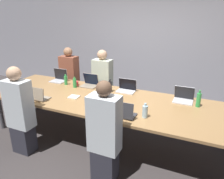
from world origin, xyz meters
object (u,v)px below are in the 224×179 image
object	(u,v)px
person_far_midleft	(103,83)
bottle_far_midleft	(75,83)
laptop_far_center	(127,88)
person_far_left	(70,79)
laptop_far_midleft	(90,83)
person_near_left	(20,112)
person_near_midright	(104,135)
bottle_far_left	(66,80)
bottle_far_center	(110,86)
laptop_near_left	(38,96)
laptop_far_left	(59,78)
bottle_far_right	(199,100)
cup_far_midleft	(76,83)
laptop_near_midright	(122,112)
laptop_far_right	(184,97)
stapler	(92,100)
bottle_near_midright	(145,111)

from	to	relation	value
person_far_midleft	bottle_far_midleft	size ratio (longest dim) A/B	6.71
laptop_far_center	person_far_left	xyz separation A→B (m)	(-1.57, 0.43, -0.14)
laptop_far_center	laptop_far_midleft	world-z (taller)	laptop_far_midleft
person_near_left	person_near_midright	size ratio (longest dim) A/B	1.01
bottle_far_left	person_near_midright	size ratio (longest dim) A/B	0.16
bottle_far_center	person_near_midright	bearing A→B (deg)	-68.05
bottle_far_center	laptop_near_left	distance (m)	1.26
laptop_far_left	bottle_far_right	size ratio (longest dim) A/B	1.17
bottle_far_center	person_far_left	distance (m)	1.43
person_far_midleft	cup_far_midleft	xyz separation A→B (m)	(-0.33, -0.52, 0.11)
bottle_far_left	bottle_far_right	size ratio (longest dim) A/B	0.81
laptop_far_midleft	laptop_near_midright	world-z (taller)	laptop_far_midleft
bottle_far_left	laptop_near_midright	xyz separation A→B (m)	(1.56, -0.86, -0.02)
person_far_left	person_far_midleft	xyz separation A→B (m)	(0.86, -0.01, 0.01)
laptop_far_midleft	cup_far_midleft	world-z (taller)	laptop_far_midleft
laptop_far_right	stapler	distance (m)	1.51
laptop_far_midleft	stapler	world-z (taller)	laptop_far_midleft
laptop_far_center	cup_far_midleft	xyz separation A→B (m)	(-1.04, -0.10, -0.03)
bottle_far_midleft	laptop_near_midright	xyz separation A→B (m)	(1.31, -0.80, -0.02)
person_near_left	laptop_far_left	xyz separation A→B (m)	(-0.29, 1.39, 0.14)
laptop_far_center	laptop_near_left	size ratio (longest dim) A/B	1.04
bottle_near_midright	laptop_far_right	xyz separation A→B (m)	(0.42, 0.83, -0.02)
laptop_near_left	person_near_midright	distance (m)	1.51
laptop_far_left	bottle_far_right	xyz separation A→B (m)	(2.78, -0.19, 0.04)
person_near_left	laptop_near_midright	bearing A→B (deg)	-165.99
bottle_far_midleft	laptop_near_midright	size ratio (longest dim) A/B	0.57
bottle_far_midleft	laptop_far_midleft	bearing A→B (deg)	39.68
bottle_near_midright	bottle_far_left	bearing A→B (deg)	158.31
bottle_far_left	bottle_near_midright	bearing A→B (deg)	-21.69
laptop_far_right	person_far_left	bearing A→B (deg)	169.30
laptop_far_midleft	stapler	size ratio (longest dim) A/B	2.03
laptop_near_left	bottle_far_right	xyz separation A→B (m)	(2.47, 0.80, 0.05)
laptop_far_midleft	cup_far_midleft	size ratio (longest dim) A/B	3.25
cup_far_midleft	laptop_far_midleft	bearing A→B (deg)	16.70
person_near_left	bottle_far_left	size ratio (longest dim) A/B	6.47
laptop_near_midright	person_near_midright	distance (m)	0.44
laptop_far_left	bottle_far_left	world-z (taller)	laptop_far_left
person_near_midright	bottle_far_right	xyz separation A→B (m)	(1.02, 1.22, 0.20)
cup_far_midleft	bottle_far_midleft	xyz separation A→B (m)	(0.05, -0.11, 0.05)
laptop_far_midleft	person_near_midright	xyz separation A→B (m)	(1.00, -1.40, -0.15)
person_far_midleft	cup_far_midleft	size ratio (longest dim) A/B	14.72
laptop_far_center	laptop_near_left	xyz separation A→B (m)	(-1.21, -1.00, -0.00)
bottle_far_left	person_near_midright	bearing A→B (deg)	-40.47
bottle_far_center	person_far_left	size ratio (longest dim) A/B	0.17
laptop_far_left	laptop_far_midleft	xyz separation A→B (m)	(0.76, -0.02, -0.00)
laptop_near_left	laptop_near_midright	world-z (taller)	laptop_near_midright
laptop_far_center	laptop_far_left	world-z (taller)	laptop_far_left
person_far_midleft	bottle_far_right	bearing A→B (deg)	-17.38
bottle_far_left	person_near_midright	distance (m)	1.97
laptop_far_center	stapler	size ratio (longest dim) A/B	2.20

